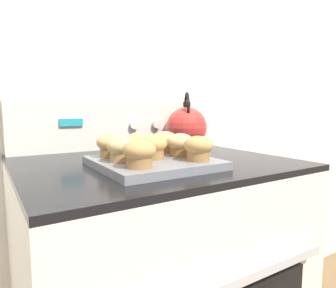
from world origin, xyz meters
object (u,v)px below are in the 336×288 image
at_px(muffin_r1_c1, 153,146).
at_px(tea_kettle, 187,126).
at_px(muffin_r0_c0, 139,153).
at_px(muffin_r2_c2, 165,141).
at_px(muffin_r2_c0, 111,145).
at_px(muffin_pan, 153,163).
at_px(muffin_r0_c2, 198,148).
at_px(muffin_r1_c2, 180,144).
at_px(muffin_r2_c1, 138,143).
at_px(muffin_r1_c0, 122,149).

bearing_deg(muffin_r1_c1, tea_kettle, 41.82).
relative_size(muffin_r0_c0, muffin_r2_c2, 1.00).
bearing_deg(muffin_r2_c0, muffin_pan, -45.83).
height_order(muffin_r2_c0, muffin_r2_c2, same).
distance_m(muffin_r0_c2, muffin_r1_c2, 0.09).
height_order(muffin_pan, tea_kettle, tea_kettle).
relative_size(muffin_r1_c2, muffin_r2_c1, 1.00).
bearing_deg(muffin_r0_c2, tea_kettle, 58.87).
distance_m(muffin_r1_c2, muffin_r2_c2, 0.09).
relative_size(muffin_r1_c0, muffin_r1_c1, 1.00).
height_order(muffin_r0_c2, muffin_r1_c1, same).
xyz_separation_m(muffin_r0_c2, tea_kettle, (0.22, 0.37, 0.03)).
bearing_deg(muffin_r2_c1, muffin_r2_c2, -2.04).
bearing_deg(muffin_r1_c2, muffin_pan, 179.15).
relative_size(muffin_r2_c2, tea_kettle, 0.35).
bearing_deg(muffin_r0_c0, muffin_r0_c2, 0.37).
height_order(muffin_r1_c0, muffin_r2_c0, same).
xyz_separation_m(muffin_r1_c1, tea_kettle, (0.31, 0.28, 0.03)).
xyz_separation_m(muffin_pan, tea_kettle, (0.31, 0.28, 0.08)).
bearing_deg(muffin_r2_c1, muffin_r0_c0, -115.52).
distance_m(muffin_r1_c0, muffin_r2_c2, 0.20).
bearing_deg(tea_kettle, muffin_r0_c0, -137.16).
relative_size(muffin_r1_c0, muffin_r2_c2, 1.00).
relative_size(muffin_r0_c2, tea_kettle, 0.35).
bearing_deg(muffin_r2_c1, muffin_r0_c2, -63.87).
xyz_separation_m(muffin_r0_c0, muffin_r1_c1, (0.09, 0.09, 0.00)).
distance_m(muffin_r1_c1, tea_kettle, 0.42).
height_order(muffin_r1_c1, tea_kettle, tea_kettle).
xyz_separation_m(muffin_r1_c0, muffin_r1_c1, (0.09, -0.00, 0.00)).
bearing_deg(muffin_r1_c1, muffin_pan, 36.44).
distance_m(muffin_r0_c0, muffin_r1_c2, 0.20).
height_order(muffin_r1_c2, muffin_r2_c0, same).
xyz_separation_m(muffin_r2_c1, muffin_r2_c2, (0.09, -0.00, 0.00)).
height_order(muffin_r0_c0, tea_kettle, tea_kettle).
xyz_separation_m(muffin_pan, muffin_r2_c1, (-0.00, 0.09, 0.05)).
bearing_deg(muffin_r0_c2, muffin_r2_c0, 134.11).
xyz_separation_m(muffin_pan, muffin_r1_c2, (0.09, -0.00, 0.05)).
relative_size(muffin_pan, muffin_r2_c2, 3.87).
bearing_deg(muffin_r2_c1, muffin_r1_c1, -90.16).
height_order(muffin_r1_c2, muffin_r2_c2, same).
bearing_deg(muffin_r1_c0, muffin_r1_c1, -2.42).
relative_size(muffin_r0_c0, muffin_r0_c2, 1.00).
relative_size(muffin_r1_c2, muffin_r2_c2, 1.00).
distance_m(muffin_r0_c0, tea_kettle, 0.54).
bearing_deg(muffin_pan, muffin_r0_c0, -133.92).
bearing_deg(muffin_r2_c2, muffin_r1_c2, -90.60).
relative_size(muffin_r0_c2, muffin_r2_c0, 1.00).
bearing_deg(muffin_r1_c2, muffin_r0_c2, -91.40).
relative_size(muffin_pan, muffin_r2_c1, 3.87).
relative_size(muffin_r0_c2, muffin_r1_c1, 1.00).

